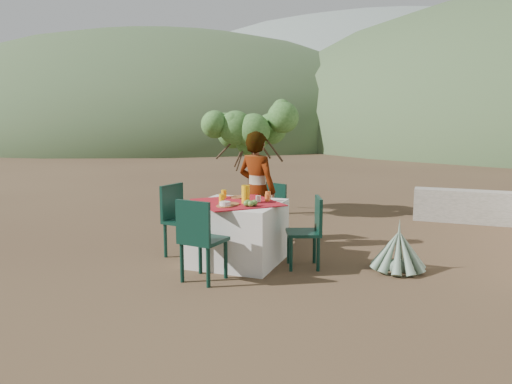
% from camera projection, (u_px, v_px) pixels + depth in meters
% --- Properties ---
extents(ground, '(160.00, 160.00, 0.00)m').
position_uv_depth(ground, '(213.00, 257.00, 6.45)').
color(ground, '#3D2A1B').
rests_on(ground, ground).
extents(table, '(1.30, 1.30, 0.76)m').
position_uv_depth(table, '(237.00, 232.00, 6.16)').
color(table, white).
rests_on(table, ground).
extents(chair_far, '(0.49, 0.49, 0.84)m').
position_uv_depth(chair_far, '(271.00, 209.00, 7.19)').
color(chair_far, black).
rests_on(chair_far, ground).
extents(chair_near, '(0.49, 0.49, 0.92)m').
position_uv_depth(chair_near, '(199.00, 237.00, 5.39)').
color(chair_near, black).
rests_on(chair_near, ground).
extents(chair_left, '(0.49, 0.49, 0.93)m').
position_uv_depth(chair_left, '(179.00, 216.00, 6.46)').
color(chair_left, black).
rests_on(chair_left, ground).
extents(chair_right, '(0.51, 0.51, 0.86)m').
position_uv_depth(chair_right, '(310.00, 229.00, 5.94)').
color(chair_right, black).
rests_on(chair_right, ground).
extents(person, '(0.67, 0.54, 1.60)m').
position_uv_depth(person, '(257.00, 190.00, 6.79)').
color(person, '#8C6651').
rests_on(person, ground).
extents(shrub_tree, '(1.54, 1.51, 1.81)m').
position_uv_depth(shrub_tree, '(254.00, 137.00, 8.97)').
color(shrub_tree, '#4A3925').
rests_on(shrub_tree, ground).
extents(agave, '(0.65, 0.66, 0.70)m').
position_uv_depth(agave, '(398.00, 251.00, 5.84)').
color(agave, gray).
rests_on(agave, ground).
extents(stone_wall, '(2.60, 0.35, 0.55)m').
position_uv_depth(stone_wall, '(495.00, 208.00, 8.32)').
color(stone_wall, gray).
rests_on(stone_wall, ground).
extents(hill_near_left, '(40.00, 40.00, 16.00)m').
position_uv_depth(hill_near_left, '(169.00, 137.00, 40.42)').
color(hill_near_left, '#37502D').
rests_on(hill_near_left, ground).
extents(hill_far_center, '(60.00, 60.00, 24.00)m').
position_uv_depth(hill_far_center, '(378.00, 131.00, 56.01)').
color(hill_far_center, gray).
rests_on(hill_far_center, ground).
extents(plate_far, '(0.22, 0.22, 0.01)m').
position_uv_depth(plate_far, '(239.00, 197.00, 6.41)').
color(plate_far, brown).
rests_on(plate_far, table).
extents(plate_near, '(0.25, 0.25, 0.01)m').
position_uv_depth(plate_near, '(229.00, 204.00, 5.92)').
color(plate_near, brown).
rests_on(plate_near, table).
extents(glass_far, '(0.07, 0.07, 0.11)m').
position_uv_depth(glass_far, '(224.00, 194.00, 6.37)').
color(glass_far, '#FFB610').
rests_on(glass_far, table).
extents(glass_near, '(0.07, 0.07, 0.11)m').
position_uv_depth(glass_near, '(222.00, 198.00, 6.03)').
color(glass_near, '#FFB610').
rests_on(glass_near, table).
extents(juice_pitcher, '(0.10, 0.10, 0.22)m').
position_uv_depth(juice_pitcher, '(246.00, 194.00, 6.01)').
color(juice_pitcher, '#FFB610').
rests_on(juice_pitcher, table).
extents(bowl_plate, '(0.20, 0.20, 0.01)m').
position_uv_depth(bowl_plate, '(225.00, 206.00, 5.80)').
color(bowl_plate, brown).
rests_on(bowl_plate, table).
extents(white_bowl, '(0.13, 0.13, 0.05)m').
position_uv_depth(white_bowl, '(225.00, 204.00, 5.79)').
color(white_bowl, white).
rests_on(white_bowl, bowl_plate).
extents(jar_left, '(0.06, 0.06, 0.09)m').
position_uv_depth(jar_left, '(267.00, 198.00, 6.14)').
color(jar_left, orange).
rests_on(jar_left, table).
extents(jar_right, '(0.07, 0.07, 0.11)m').
position_uv_depth(jar_right, '(268.00, 196.00, 6.23)').
color(jar_right, orange).
rests_on(jar_right, table).
extents(napkin_holder, '(0.06, 0.04, 0.08)m').
position_uv_depth(napkin_holder, '(258.00, 199.00, 6.10)').
color(napkin_holder, white).
rests_on(napkin_holder, table).
extents(fruit_cluster, '(0.15, 0.14, 0.07)m').
position_uv_depth(fruit_cluster, '(250.00, 203.00, 5.80)').
color(fruit_cluster, '#538430').
rests_on(fruit_cluster, table).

